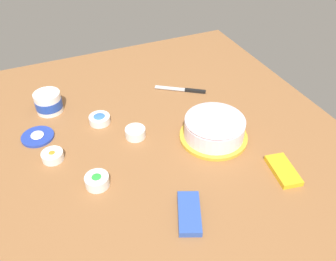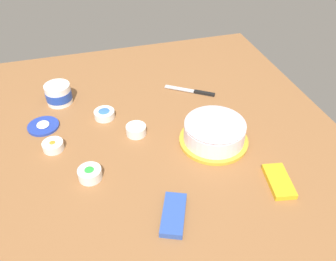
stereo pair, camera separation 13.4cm
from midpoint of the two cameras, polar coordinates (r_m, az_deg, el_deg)
The scene contains 11 objects.
ground_plane at distance 1.37m, azimuth -6.76°, elevation -1.21°, with size 1.54×1.54×0.00m, color #936038.
frosted_cake at distance 1.33m, azimuth 4.68°, elevation 0.29°, with size 0.26×0.26×0.10m.
frosting_tub at distance 1.58m, azimuth -21.19°, elevation 4.26°, with size 0.11×0.11×0.09m.
frosting_tub_lid at distance 1.47m, azimuth -22.89°, elevation -1.00°, with size 0.12×0.12×0.02m.
spreading_knife at distance 1.62m, azimuth 0.37°, elevation 6.54°, with size 0.15×0.21×0.01m.
sprinkle_bowl_green at distance 1.21m, azimuth -14.61°, elevation -7.98°, with size 0.08×0.08×0.04m.
sprinkle_bowl_orange at distance 1.35m, azimuth -20.97°, elevation -3.95°, with size 0.08×0.08×0.03m.
sprinkle_bowl_blue at distance 1.47m, azimuth -13.64°, elevation 1.74°, with size 0.08×0.08×0.03m.
sprinkle_bowl_pink at distance 1.37m, azimuth -8.13°, elevation -0.42°, with size 0.08×0.08×0.04m.
candy_box_lower at distance 1.10m, azimuth -0.15°, elevation -13.46°, with size 0.16×0.07×0.02m, color #2D51B2.
candy_box_upper at distance 1.26m, azimuth 15.34°, elevation -6.39°, with size 0.15×0.07×0.02m, color yellow.
Camera 1 is at (-0.99, 0.32, 0.89)m, focal length 37.56 mm.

